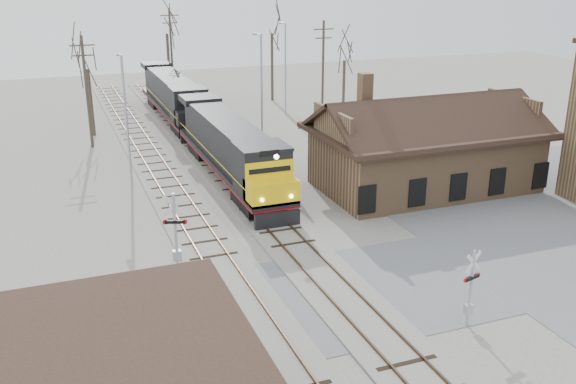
% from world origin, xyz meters
% --- Properties ---
extents(ground, '(140.00, 140.00, 0.00)m').
position_xyz_m(ground, '(0.00, 0.00, 0.00)').
color(ground, '#9C978D').
rests_on(ground, ground).
extents(road, '(60.00, 9.00, 0.03)m').
position_xyz_m(road, '(0.00, 0.00, 0.01)').
color(road, slate).
rests_on(road, ground).
extents(parking_lot, '(22.00, 26.00, 0.03)m').
position_xyz_m(parking_lot, '(18.00, 4.00, 0.02)').
color(parking_lot, slate).
rests_on(parking_lot, ground).
extents(track_main, '(3.40, 90.00, 0.24)m').
position_xyz_m(track_main, '(0.00, 15.00, 0.07)').
color(track_main, '#9C978D').
rests_on(track_main, ground).
extents(track_siding, '(3.40, 90.00, 0.24)m').
position_xyz_m(track_siding, '(-4.50, 15.00, 0.07)').
color(track_siding, '#9C978D').
rests_on(track_siding, ground).
extents(depot, '(15.20, 9.31, 7.90)m').
position_xyz_m(depot, '(11.99, 12.00, 2.41)').
color(depot, '#896647').
rests_on(depot, ground).
extents(locomotive_lead, '(3.00, 20.07, 4.45)m').
position_xyz_m(locomotive_lead, '(0.00, 17.97, 2.34)').
color(locomotive_lead, black).
rests_on(locomotive_lead, ground).
extents(locomotive_trailing, '(3.00, 20.07, 4.22)m').
position_xyz_m(locomotive_trailing, '(0.00, 38.32, 2.34)').
color(locomotive_trailing, black).
rests_on(locomotive_trailing, ground).
extents(crossbuck_near, '(0.99, 0.35, 3.53)m').
position_xyz_m(crossbuck_near, '(3.93, -4.38, 1.69)').
color(crossbuck_near, '#A5A8AD').
rests_on(crossbuck_near, ground).
extents(crossbuck_far, '(1.16, 0.48, 4.23)m').
position_xyz_m(crossbuck_far, '(-6.61, 5.02, 1.97)').
color(crossbuck_far, '#A5A8AD').
rests_on(crossbuck_far, ground).
extents(streetlight_a, '(0.25, 2.04, 9.00)m').
position_xyz_m(streetlight_a, '(-6.82, 19.99, 5.04)').
color(streetlight_a, '#A5A8AD').
rests_on(streetlight_a, ground).
extents(streetlight_b, '(0.25, 2.04, 9.55)m').
position_xyz_m(streetlight_b, '(4.44, 24.49, 5.32)').
color(streetlight_b, '#A5A8AD').
rests_on(streetlight_b, ground).
extents(streetlight_c, '(0.25, 2.04, 9.22)m').
position_xyz_m(streetlight_c, '(11.19, 36.96, 5.15)').
color(streetlight_c, '#A5A8AD').
rests_on(streetlight_c, ground).
extents(utility_pole_a, '(2.00, 0.24, 9.29)m').
position_xyz_m(utility_pole_a, '(-8.55, 30.86, 4.86)').
color(utility_pole_a, '#382D23').
rests_on(utility_pole_a, ground).
extents(utility_pole_b, '(2.00, 0.24, 10.22)m').
position_xyz_m(utility_pole_b, '(1.84, 47.75, 5.34)').
color(utility_pole_b, '#382D23').
rests_on(utility_pole_b, ground).
extents(utility_pole_c, '(2.00, 0.24, 9.78)m').
position_xyz_m(utility_pole_c, '(13.01, 31.63, 5.11)').
color(utility_pole_c, '#382D23').
rests_on(utility_pole_c, ground).
extents(tree_b, '(3.98, 3.98, 9.74)m').
position_xyz_m(tree_b, '(-8.05, 35.04, 6.93)').
color(tree_b, '#382D23').
rests_on(tree_b, ground).
extents(tree_c, '(4.82, 4.82, 11.82)m').
position_xyz_m(tree_c, '(1.93, 50.34, 8.42)').
color(tree_c, '#382D23').
rests_on(tree_c, ground).
extents(tree_d, '(4.96, 4.96, 12.16)m').
position_xyz_m(tree_d, '(12.40, 44.28, 8.66)').
color(tree_d, '#382D23').
rests_on(tree_d, ground).
extents(tree_e, '(3.42, 3.42, 8.37)m').
position_xyz_m(tree_e, '(18.03, 37.38, 5.94)').
color(tree_e, '#382D23').
rests_on(tree_e, ground).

